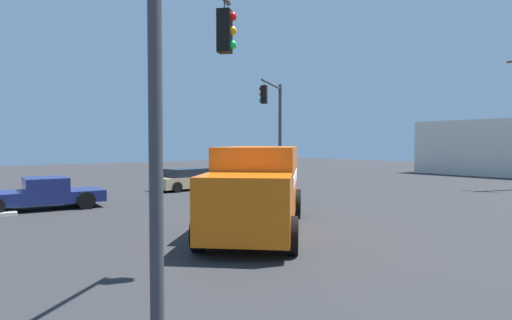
% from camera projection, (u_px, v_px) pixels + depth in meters
% --- Properties ---
extents(ground_plane, '(100.00, 100.00, 0.00)m').
position_uv_depth(ground_plane, '(249.00, 221.00, 15.91)').
color(ground_plane, '#2B2B2D').
extents(delivery_truck, '(7.54, 7.45, 2.75)m').
position_uv_depth(delivery_truck, '(259.00, 186.00, 14.48)').
color(delivery_truck, orange).
rests_on(delivery_truck, ground).
extents(traffic_light_primary, '(2.35, 3.28, 6.40)m').
position_uv_depth(traffic_light_primary, '(275.00, 121.00, 24.84)').
color(traffic_light_primary, '#38383D').
rests_on(traffic_light_primary, ground).
extents(traffic_light_secondary, '(2.82, 3.19, 6.34)m').
position_uv_depth(traffic_light_secondary, '(187.00, 67.00, 7.20)').
color(traffic_light_secondary, '#38383D').
rests_on(traffic_light_secondary, ground).
extents(pickup_navy, '(2.61, 5.35, 1.38)m').
position_uv_depth(pickup_navy, '(41.00, 193.00, 18.64)').
color(pickup_navy, navy).
rests_on(pickup_navy, ground).
extents(sedan_tan, '(2.34, 4.44, 1.31)m').
position_uv_depth(sedan_tan, '(188.00, 179.00, 26.58)').
color(sedan_tan, tan).
rests_on(sedan_tan, ground).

